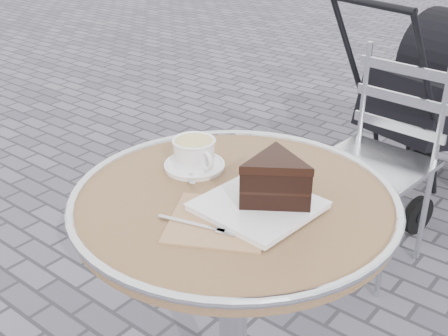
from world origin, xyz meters
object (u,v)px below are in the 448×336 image
Objects in this scene: cappuccino_set at (195,156)px; baby_stroller at (441,107)px; bistro_chair at (388,136)px; cake_plate_set at (270,186)px; cafe_table at (234,258)px.

baby_stroller is (0.07, 1.60, -0.33)m from cappuccino_set.
baby_stroller reaches higher than bistro_chair.
cake_plate_set is 0.41× the size of bistro_chair.
cappuccino_set is 0.19× the size of bistro_chair.
cake_plate_set is at bearing -76.42° from bistro_chair.
baby_stroller is (-0.18, 1.64, -0.35)m from cake_plate_set.
cafe_table is 0.24m from cake_plate_set.
cake_plate_set is (0.25, -0.04, 0.02)m from cappuccino_set.
cafe_table is 0.90× the size of bistro_chair.
bistro_chair is 0.81× the size of baby_stroller.
cappuccino_set is at bearing 174.32° from cake_plate_set.
bistro_chair reaches higher than cappuccino_set.
bistro_chair is (-0.07, 1.02, -0.06)m from cafe_table.
cafe_table is 1.03m from bistro_chair.
cafe_table is at bearing -173.18° from cake_plate_set.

